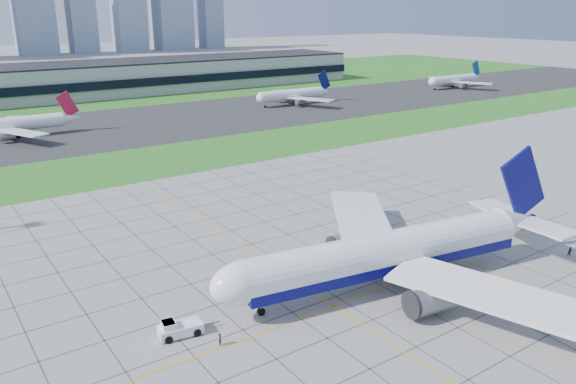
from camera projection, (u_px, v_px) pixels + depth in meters
The scene contains 13 objects.
ground at pixel (375, 282), 87.80m from camera, with size 1400.00×1400.00×0.00m, color gray.
grass_median at pixel (154, 161), 158.01m from camera, with size 700.00×35.00×0.04m, color #2E7421.
asphalt_taxiway at pixel (95, 129), 200.92m from camera, with size 700.00×75.00×0.04m, color #383838.
grass_far at pixel (30, 93), 286.74m from camera, with size 700.00×145.00×0.04m, color #2E7421.
apron_markings at pixel (333, 257), 96.68m from camera, with size 120.00×130.00×0.03m.
terminal at pixel (122, 77), 286.43m from camera, with size 260.00×43.00×15.80m.
airliner at pixel (388, 253), 85.60m from camera, with size 60.97×61.32×19.28m.
pushback_tug at pixel (178, 328), 73.22m from camera, with size 8.44×3.65×2.32m.
crew_near at pixel (220, 339), 71.05m from camera, with size 0.64×0.42×1.75m, color black.
crew_far at pixel (570, 252), 96.83m from camera, with size 0.84×0.65×1.73m, color black.
distant_jet_1 at pixel (7, 125), 184.74m from camera, with size 42.19×42.66×14.08m.
distant_jet_2 at pixel (293, 95), 250.62m from camera, with size 37.86×42.66×14.08m.
distant_jet_3 at pixel (454, 80), 304.33m from camera, with size 38.44×42.66×14.08m.
Camera 1 is at (-56.44, -57.08, 40.68)m, focal length 35.00 mm.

